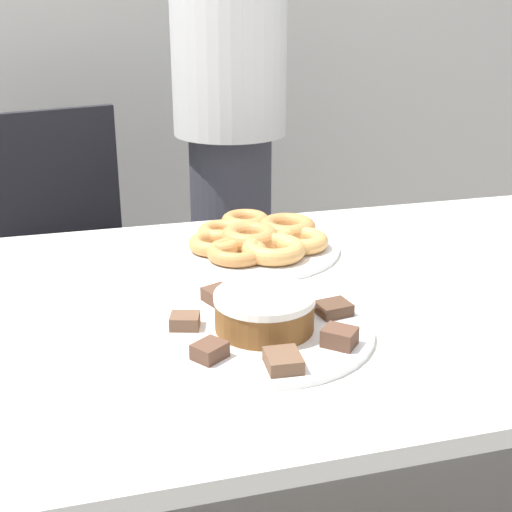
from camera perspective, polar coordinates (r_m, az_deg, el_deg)
name	(u,v)px	position (r m, az deg, el deg)	size (l,w,h in m)	color
table	(280,334)	(1.32, 1.94, -6.28)	(1.82, 0.93, 0.74)	silver
person_standing	(230,115)	(2.09, -2.11, 11.24)	(0.32, 0.32, 1.71)	#383842
office_chair_left	(76,276)	(2.20, -14.18, -1.56)	(0.54, 0.54, 0.92)	black
plate_cake	(264,331)	(1.15, 0.68, -6.01)	(0.35, 0.35, 0.01)	white
plate_donuts	(250,248)	(1.50, -0.51, 0.66)	(0.38, 0.38, 0.01)	white
frosted_cake	(264,311)	(1.13, 0.68, -4.41)	(0.16, 0.16, 0.06)	brown
lamington_0	(185,321)	(1.15, -5.71, -5.20)	(0.06, 0.05, 0.02)	brown
lamington_1	(210,351)	(1.06, -3.73, -7.57)	(0.06, 0.06, 0.02)	brown
lamington_2	(283,361)	(1.03, 2.19, -8.36)	(0.05, 0.06, 0.02)	brown
lamington_3	(340,337)	(1.09, 6.70, -6.45)	(0.06, 0.06, 0.03)	brown
lamington_4	(334,308)	(1.20, 6.23, -4.19)	(0.06, 0.05, 0.02)	#513828
lamington_5	(281,291)	(1.25, 2.04, -2.82)	(0.07, 0.07, 0.02)	brown
lamington_6	(219,295)	(1.23, -2.97, -3.17)	(0.06, 0.06, 0.02)	brown
donut_0	(250,237)	(1.49, -0.52, 1.54)	(0.12, 0.12, 0.04)	#C68447
donut_1	(216,243)	(1.47, -3.24, 1.03)	(0.11, 0.11, 0.03)	#D18E4C
donut_2	(237,252)	(1.42, -1.52, 0.33)	(0.12, 0.12, 0.03)	#C68447
donut_3	(274,249)	(1.43, 1.42, 0.54)	(0.13, 0.13, 0.04)	tan
donut_4	(301,241)	(1.48, 3.61, 1.23)	(0.11, 0.11, 0.03)	tan
donut_5	(287,227)	(1.56, 2.49, 2.31)	(0.13, 0.13, 0.04)	#C68447
donut_6	(245,221)	(1.61, -0.85, 2.83)	(0.11, 0.11, 0.03)	#C68447
donut_7	(222,232)	(1.54, -2.77, 1.94)	(0.10, 0.10, 0.03)	#D18E4C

